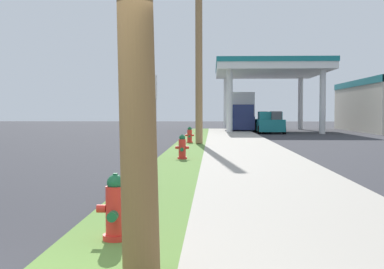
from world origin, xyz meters
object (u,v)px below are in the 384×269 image
fire_hydrant_nearest (115,211)px  utility_pole_midground (199,46)px  fire_hydrant_third (190,136)px  car_teal_by_near_pump (269,123)px  fire_hydrant_second (182,148)px  truck_navy_at_forecourt (242,113)px  street_sign_post (155,107)px

fire_hydrant_nearest → utility_pole_midground: 17.84m
fire_hydrant_third → car_teal_by_near_pump: (5.24, 13.59, 0.28)m
fire_hydrant_third → utility_pole_midground: 4.15m
fire_hydrant_third → car_teal_by_near_pump: size_ratio=0.16×
fire_hydrant_third → fire_hydrant_second: bearing=-89.0°
fire_hydrant_second → truck_navy_at_forecourt: bearing=82.5°
fire_hydrant_third → utility_pole_midground: bearing=-46.5°
fire_hydrant_nearest → car_teal_by_near_pump: size_ratio=0.16×
fire_hydrant_second → fire_hydrant_nearest: bearing=-90.9°
truck_navy_at_forecourt → utility_pole_midground: bearing=-99.7°
fire_hydrant_second → utility_pole_midground: (0.29, 7.67, 4.10)m
car_teal_by_near_pump → truck_navy_at_forecourt: 4.17m
street_sign_post → truck_navy_at_forecourt: size_ratio=0.32×
fire_hydrant_third → utility_pole_midground: (0.44, -0.46, 4.10)m
fire_hydrant_nearest → fire_hydrant_second: 9.69m
fire_hydrant_second → street_sign_post: size_ratio=0.35×
fire_hydrant_second → fire_hydrant_third: size_ratio=1.00×
utility_pole_midground → truck_navy_at_forecourt: bearing=80.3°
car_teal_by_near_pump → fire_hydrant_third: bearing=-111.1°
fire_hydrant_second → truck_navy_at_forecourt: size_ratio=0.11×
street_sign_post → truck_navy_at_forecourt: truck_navy_at_forecourt is taller
fire_hydrant_second → car_teal_by_near_pump: car_teal_by_near_pump is taller
utility_pole_midground → street_sign_post: bearing=-91.9°
utility_pole_midground → street_sign_post: (-0.45, -13.47, -2.91)m
fire_hydrant_second → car_teal_by_near_pump: (5.09, 21.73, 0.28)m
car_teal_by_near_pump → utility_pole_midground: bearing=-108.9°
fire_hydrant_nearest → street_sign_post: bearing=90.0°
fire_hydrant_third → utility_pole_midground: size_ratio=0.09×
fire_hydrant_nearest → truck_navy_at_forecourt: (3.48, 35.11, 1.04)m
utility_pole_midground → fire_hydrant_second: bearing=-92.2°
utility_pole_midground → car_teal_by_near_pump: 15.33m
car_teal_by_near_pump → truck_navy_at_forecourt: truck_navy_at_forecourt is taller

